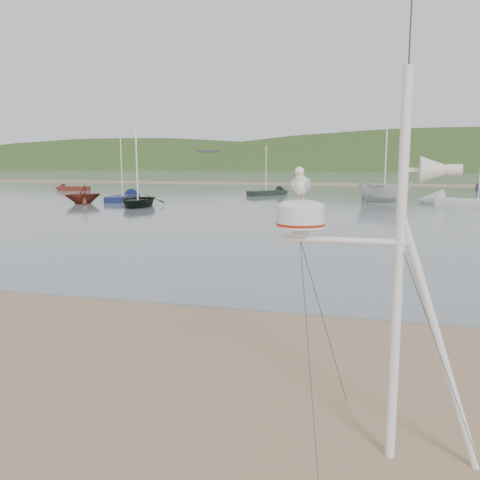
% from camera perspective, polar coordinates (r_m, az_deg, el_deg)
% --- Properties ---
extents(ground, '(560.00, 560.00, 0.00)m').
position_cam_1_polar(ground, '(9.03, -17.31, -13.80)').
color(ground, '#8A6A4F').
rests_on(ground, ground).
extents(water, '(560.00, 256.00, 0.04)m').
position_cam_1_polar(water, '(139.14, 13.00, 7.18)').
color(water, slate).
rests_on(water, ground).
extents(sandbar, '(560.00, 7.00, 0.07)m').
position_cam_1_polar(sandbar, '(77.23, 11.45, 6.15)').
color(sandbar, '#8A6A4F').
rests_on(sandbar, water).
extents(hill_ridge, '(620.00, 180.00, 80.00)m').
position_cam_1_polar(hill_ridge, '(243.52, 18.02, 2.92)').
color(hill_ridge, '#263C18').
rests_on(hill_ridge, ground).
extents(far_cottages, '(294.40, 6.30, 8.00)m').
position_cam_1_polar(far_cottages, '(203.03, 14.51, 8.69)').
color(far_cottages, white).
rests_on(far_cottages, ground).
extents(mast_rig, '(2.37, 2.53, 5.35)m').
position_cam_1_polar(mast_rig, '(6.09, 16.37, -11.94)').
color(mast_rig, white).
rests_on(mast_rig, ground).
extents(boat_dark, '(3.48, 1.50, 4.72)m').
position_cam_1_polar(boat_dark, '(38.98, -11.49, 7.14)').
color(boat_dark, black).
rests_on(boat_dark, water).
extents(boat_red, '(2.85, 2.72, 2.85)m').
position_cam_1_polar(boat_red, '(43.02, -17.28, 5.81)').
color(boat_red, '#551B13').
rests_on(boat_red, water).
extents(boat_white, '(2.49, 2.48, 4.74)m').
position_cam_1_polar(boat_white, '(41.99, 15.98, 7.10)').
color(boat_white, silver).
rests_on(boat_white, water).
extents(sailboat_blue_near, '(1.99, 6.01, 5.90)m').
position_cam_1_polar(sailboat_blue_near, '(46.01, -12.37, 4.73)').
color(sailboat_blue_near, '#131945').
rests_on(sailboat_blue_near, ground).
extents(sailboat_dark_mid, '(4.16, 5.07, 5.34)m').
position_cam_1_polar(sailboat_dark_mid, '(52.11, 3.92, 5.36)').
color(sailboat_dark_mid, black).
rests_on(sailboat_dark_mid, ground).
extents(sailboat_white_near, '(7.78, 5.00, 7.65)m').
position_cam_1_polar(sailboat_white_near, '(43.30, 22.44, 4.02)').
color(sailboat_white_near, silver).
rests_on(sailboat_white_near, ground).
extents(dinghy_red_far, '(4.48, 1.09, 1.09)m').
position_cam_1_polar(dinghy_red_far, '(63.49, -18.74, 5.52)').
color(dinghy_red_far, '#551B13').
rests_on(dinghy_red_far, ground).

